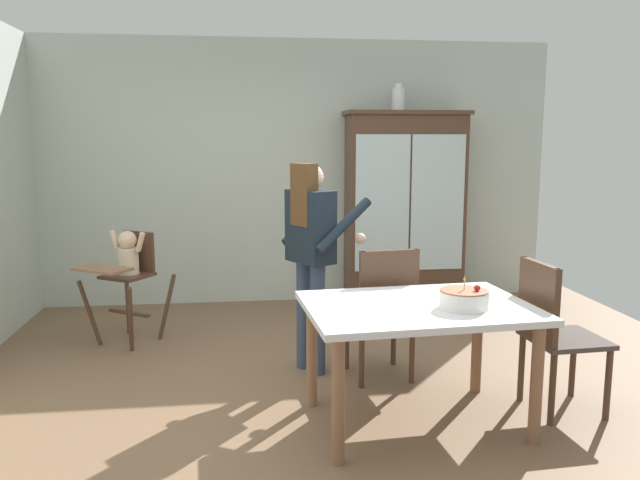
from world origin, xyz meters
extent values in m
plane|color=brown|center=(0.00, 0.00, 0.00)|extent=(6.24, 6.24, 0.00)
cube|color=beige|center=(0.00, 2.63, 1.35)|extent=(5.32, 0.06, 2.70)
cube|color=#4C3323|center=(1.09, 2.37, 0.97)|extent=(1.19, 0.42, 1.94)
cube|color=#4C3323|center=(1.09, 2.37, 1.96)|extent=(1.25, 0.48, 0.04)
cube|color=silver|center=(0.80, 2.15, 1.06)|extent=(0.54, 0.01, 1.36)
cube|color=silver|center=(1.37, 2.15, 1.06)|extent=(0.54, 0.01, 1.36)
cube|color=#4C3323|center=(1.09, 2.37, 1.06)|extent=(1.11, 0.36, 0.02)
cylinder|color=white|center=(1.00, 2.37, 2.09)|extent=(0.13, 0.13, 0.22)
cylinder|color=white|center=(1.00, 2.37, 2.22)|extent=(0.07, 0.07, 0.05)
cylinder|color=#4C3323|center=(-1.84, 1.31, 0.28)|extent=(0.19, 0.08, 0.56)
cylinder|color=#4C3323|center=(-1.48, 1.06, 0.28)|extent=(0.08, 0.19, 0.56)
cylinder|color=#4C3323|center=(-1.60, 1.67, 0.28)|extent=(0.08, 0.19, 0.56)
cylinder|color=#4C3323|center=(-1.23, 1.43, 0.28)|extent=(0.19, 0.08, 0.56)
cube|color=#4C3323|center=(-1.54, 1.37, 0.25)|extent=(0.37, 0.26, 0.02)
cube|color=#4C3323|center=(-1.54, 1.37, 0.57)|extent=(0.47, 0.47, 0.02)
cube|color=#4C3323|center=(-1.45, 1.50, 0.76)|extent=(0.27, 0.19, 0.34)
cube|color=brown|center=(-1.69, 1.14, 0.68)|extent=(0.50, 0.44, 0.02)
cylinder|color=beige|center=(-1.53, 1.39, 0.70)|extent=(0.17, 0.17, 0.22)
sphere|color=beige|center=(-1.53, 1.39, 0.87)|extent=(0.15, 0.15, 0.15)
cylinder|color=beige|center=(-1.64, 1.46, 0.86)|extent=(0.10, 0.09, 0.17)
cylinder|color=beige|center=(-1.41, 1.31, 0.86)|extent=(0.10, 0.09, 0.17)
cylinder|color=#33425B|center=(-0.05, 0.44, 0.41)|extent=(0.11, 0.11, 0.82)
cylinder|color=#33425B|center=(-0.14, 0.59, 0.41)|extent=(0.11, 0.11, 0.82)
cube|color=#19232D|center=(-0.10, 0.52, 1.08)|extent=(0.36, 0.41, 0.52)
cube|color=white|center=(-0.01, 0.57, 1.08)|extent=(0.04, 0.06, 0.49)
sphere|color=beige|center=(-0.10, 0.52, 1.43)|extent=(0.19, 0.19, 0.19)
cube|color=brown|center=(-0.14, 0.49, 1.31)|extent=(0.19, 0.22, 0.44)
cylinder|color=#19232D|center=(0.13, 0.42, 1.10)|extent=(0.46, 0.31, 0.37)
sphere|color=beige|center=(0.26, 0.50, 0.99)|extent=(0.08, 0.08, 0.08)
cylinder|color=#19232D|center=(-0.08, 0.76, 1.10)|extent=(0.46, 0.31, 0.37)
sphere|color=beige|center=(0.06, 0.84, 0.99)|extent=(0.08, 0.08, 0.08)
cube|color=silver|center=(0.43, -0.43, 0.72)|extent=(1.38, 1.02, 0.04)
cylinder|color=brown|center=(-0.11, -0.85, 0.35)|extent=(0.07, 0.07, 0.70)
cylinder|color=brown|center=(1.02, -0.77, 0.35)|extent=(0.07, 0.07, 0.70)
cylinder|color=brown|center=(-0.16, -0.10, 0.35)|extent=(0.07, 0.07, 0.70)
cylinder|color=brown|center=(0.97, -0.02, 0.35)|extent=(0.07, 0.07, 0.70)
cylinder|color=white|center=(0.67, -0.55, 0.79)|extent=(0.28, 0.28, 0.10)
cylinder|color=#935B3D|center=(0.67, -0.55, 0.84)|extent=(0.27, 0.27, 0.01)
cylinder|color=#F2E5CC|center=(0.67, -0.55, 0.88)|extent=(0.01, 0.01, 0.06)
cone|color=yellow|center=(0.67, -0.55, 0.92)|extent=(0.02, 0.02, 0.02)
sphere|color=red|center=(0.73, -0.58, 0.87)|extent=(0.04, 0.04, 0.04)
cylinder|color=#4C3323|center=(0.54, 0.56, 0.23)|extent=(0.04, 0.04, 0.45)
cylinder|color=#4C3323|center=(0.17, 0.52, 0.23)|extent=(0.04, 0.04, 0.45)
cylinder|color=#4C3323|center=(0.58, 0.19, 0.23)|extent=(0.04, 0.04, 0.45)
cylinder|color=#4C3323|center=(0.21, 0.15, 0.23)|extent=(0.04, 0.04, 0.45)
cube|color=#473D38|center=(0.38, 0.35, 0.47)|extent=(0.49, 0.49, 0.03)
cube|color=#4C3323|center=(0.40, 0.15, 0.72)|extent=(0.42, 0.09, 0.48)
cylinder|color=#4C3323|center=(0.59, 0.18, 0.72)|extent=(0.03, 0.03, 0.48)
cylinder|color=#4C3323|center=(0.21, 0.13, 0.72)|extent=(0.03, 0.03, 0.48)
cylinder|color=#4C3323|center=(1.60, -0.54, 0.23)|extent=(0.04, 0.04, 0.45)
cylinder|color=#4C3323|center=(1.58, -0.17, 0.23)|extent=(0.04, 0.04, 0.45)
cylinder|color=#4C3323|center=(1.23, -0.56, 0.23)|extent=(0.04, 0.04, 0.45)
cylinder|color=#4C3323|center=(1.21, -0.19, 0.23)|extent=(0.04, 0.04, 0.45)
cube|color=#473D38|center=(1.41, -0.36, 0.47)|extent=(0.47, 0.47, 0.03)
cube|color=#4C3323|center=(1.21, -0.38, 0.72)|extent=(0.07, 0.42, 0.48)
cylinder|color=#4C3323|center=(1.22, -0.57, 0.72)|extent=(0.03, 0.03, 0.48)
cylinder|color=#4C3323|center=(1.20, -0.19, 0.72)|extent=(0.03, 0.03, 0.48)
camera|label=1|loc=(-0.59, -3.91, 1.70)|focal=35.29mm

